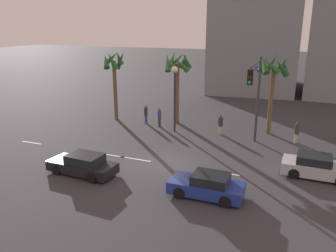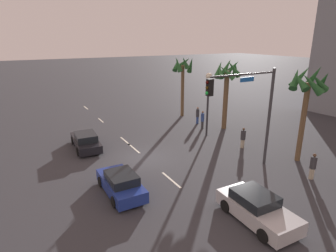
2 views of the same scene
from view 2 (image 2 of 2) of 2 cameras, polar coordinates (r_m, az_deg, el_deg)
name	(u,v)px [view 2 (image 2 of 2)]	position (r m, az deg, el deg)	size (l,w,h in m)	color
ground_plane	(146,158)	(21.07, -4.56, -6.50)	(220.00, 220.00, 0.00)	#333338
lane_stripe_0	(86,108)	(37.42, -16.24, 3.57)	(2.04, 0.14, 0.01)	silver
lane_stripe_1	(101,120)	(31.24, -13.40, 1.12)	(1.87, 0.14, 0.01)	silver
lane_stripe_2	(125,141)	(24.65, -8.64, -3.00)	(2.15, 0.14, 0.01)	silver
lane_stripe_3	(134,148)	(22.97, -6.92, -4.48)	(2.33, 0.14, 0.01)	silver
lane_stripe_4	(171,180)	(18.00, 0.65, -10.82)	(2.31, 0.14, 0.01)	silver
car_0	(257,208)	(14.85, 17.47, -15.54)	(4.19, 2.04, 1.37)	#B7B7BC
car_1	(86,141)	(23.58, -16.27, -2.93)	(4.45, 2.03, 1.30)	black
car_2	(121,184)	(16.56, -9.50, -11.39)	(4.01, 1.82, 1.31)	navy
traffic_signal	(251,104)	(18.64, 16.45, 4.33)	(0.32, 5.50, 6.67)	#38383D
streetlamp	(208,92)	(25.03, 8.12, 6.84)	(0.56, 0.56, 5.65)	#2D2D33
pedestrian_0	(313,166)	(19.92, 27.22, -7.15)	(0.54, 0.54, 1.72)	#B2A58C
pedestrian_1	(198,115)	(29.17, 5.99, 2.24)	(0.36, 0.36, 1.76)	#2D478C
pedestrian_2	(202,119)	(27.59, 6.98, 1.35)	(0.37, 0.37, 1.78)	#333338
pedestrian_3	(243,137)	(23.42, 14.91, -2.24)	(0.44, 0.44, 1.69)	#B2A58C
palm_tree_0	(308,88)	(21.34, 26.41, 6.95)	(2.73, 2.76, 6.82)	brown
palm_tree_1	(183,71)	(31.30, 3.04, 11.13)	(2.24, 2.51, 6.66)	brown
palm_tree_3	(227,77)	(27.23, 11.87, 9.61)	(2.72, 2.74, 6.72)	brown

